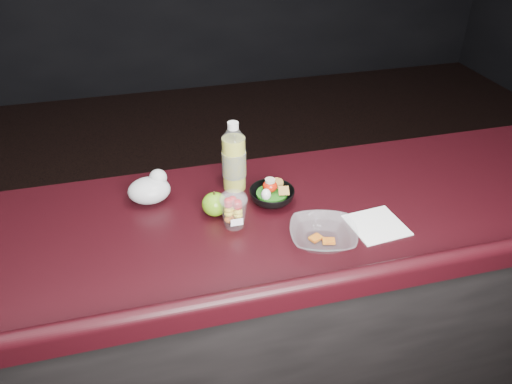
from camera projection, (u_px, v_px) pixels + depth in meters
counter at (236, 330)px, 1.84m from camera, size 4.06×0.71×1.02m
lemonade_bottle at (234, 161)px, 1.66m from camera, size 0.08×0.08×0.24m
fruit_cup at (234, 209)px, 1.50m from camera, size 0.09×0.09×0.12m
green_apple at (215, 204)px, 1.57m from camera, size 0.08×0.08×0.08m
plastic_bag at (150, 189)px, 1.63m from camera, size 0.14×0.11×0.10m
snack_bowl at (272, 195)px, 1.63m from camera, size 0.16×0.16×0.08m
takeout_bowl at (323, 235)px, 1.46m from camera, size 0.24×0.24×0.05m
paper_napkin at (376, 225)px, 1.53m from camera, size 0.18×0.18×0.00m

